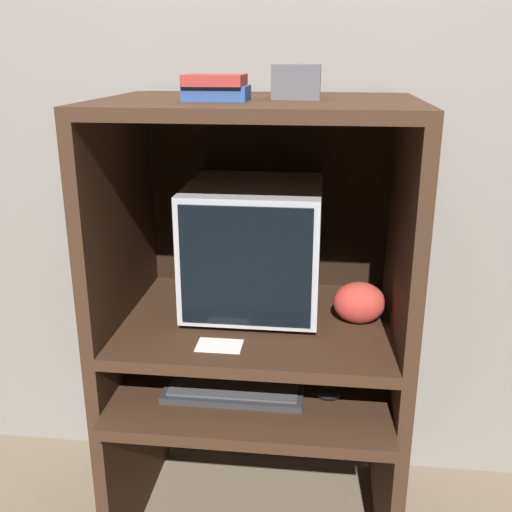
{
  "coord_description": "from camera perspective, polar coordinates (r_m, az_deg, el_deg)",
  "views": [
    {
      "loc": [
        0.2,
        -1.41,
        1.6
      ],
      "look_at": [
        -0.01,
        0.33,
        1.01
      ],
      "focal_mm": 42.0,
      "sensor_mm": 36.0,
      "label": 1
    }
  ],
  "objects": [
    {
      "name": "crt_monitor",
      "position": [
        1.93,
        -0.15,
        0.99
      ],
      "size": [
        0.42,
        0.44,
        0.42
      ],
      "color": "#B2B2B7",
      "rests_on": "desk_monitor_shelf"
    },
    {
      "name": "book_stack",
      "position": [
        1.7,
        -3.84,
        15.73
      ],
      "size": [
        0.17,
        0.15,
        0.07
      ],
      "color": "navy",
      "rests_on": "hutch_upper"
    },
    {
      "name": "wall_back",
      "position": [
        2.17,
        1.41,
        10.72
      ],
      "size": [
        6.0,
        0.06,
        2.6
      ],
      "color": "gray",
      "rests_on": "ground_plane"
    },
    {
      "name": "keyboard",
      "position": [
        1.87,
        -2.13,
        -12.67
      ],
      "size": [
        0.42,
        0.17,
        0.03
      ],
      "color": "#2D2D30",
      "rests_on": "desk_base"
    },
    {
      "name": "storage_box",
      "position": [
        1.76,
        3.88,
        16.23
      ],
      "size": [
        0.13,
        0.11,
        0.09
      ],
      "color": "#4C4C51",
      "rests_on": "hutch_upper"
    },
    {
      "name": "paper_card",
      "position": [
        1.76,
        -3.5,
        -8.51
      ],
      "size": [
        0.13,
        0.09,
        0.0
      ],
      "color": "white",
      "rests_on": "desk_monitor_shelf"
    },
    {
      "name": "desk_base",
      "position": [
        2.09,
        0.0,
        -16.7
      ],
      "size": [
        0.92,
        0.73,
        0.62
      ],
      "color": "#382316",
      "rests_on": "ground_plane"
    },
    {
      "name": "snack_bag",
      "position": [
        1.9,
        9.79,
        -4.4
      ],
      "size": [
        0.16,
        0.12,
        0.13
      ],
      "color": "#BC382D",
      "rests_on": "desk_monitor_shelf"
    },
    {
      "name": "mouse",
      "position": [
        1.86,
        6.95,
        -12.92
      ],
      "size": [
        0.07,
        0.05,
        0.03
      ],
      "color": "black",
      "rests_on": "desk_base"
    },
    {
      "name": "hutch_upper",
      "position": [
        1.83,
        0.33,
        7.34
      ],
      "size": [
        0.92,
        0.67,
        0.68
      ],
      "color": "#382316",
      "rests_on": "desk_monitor_shelf"
    },
    {
      "name": "desk_monitor_shelf",
      "position": [
        1.95,
        0.19,
        -6.99
      ],
      "size": [
        0.92,
        0.67,
        0.18
      ],
      "color": "#382316",
      "rests_on": "desk_base"
    }
  ]
}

